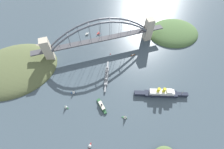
% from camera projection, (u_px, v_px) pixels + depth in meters
% --- Properties ---
extents(ground_plane, '(1400.00, 1400.00, 0.00)m').
position_uv_depth(ground_plane, '(101.00, 48.00, 334.46)').
color(ground_plane, '#3D4C56').
extents(harbor_arch_bridge, '(277.62, 15.89, 71.00)m').
position_uv_depth(harbor_arch_bridge, '(101.00, 38.00, 311.33)').
color(harbor_arch_bridge, '#BCB29E').
rests_on(harbor_arch_bridge, ground).
extents(headland_west_shore, '(120.28, 100.37, 29.91)m').
position_uv_depth(headland_west_shore, '(173.00, 32.00, 364.05)').
color(headland_west_shore, '#476638').
rests_on(headland_west_shore, ground).
extents(headland_east_shore, '(168.49, 137.49, 30.11)m').
position_uv_depth(headland_east_shore, '(15.00, 68.00, 303.05)').
color(headland_east_shore, '#515B38').
rests_on(headland_east_shore, ground).
extents(ocean_liner, '(90.17, 36.68, 21.71)m').
position_uv_depth(ocean_liner, '(161.00, 93.00, 264.54)').
color(ocean_liner, '#1E2333').
rests_on(ocean_liner, ground).
extents(naval_cruiser, '(27.26, 65.60, 17.69)m').
position_uv_depth(naval_cruiser, '(107.00, 76.00, 289.22)').
color(naval_cruiser, gray).
rests_on(naval_cruiser, ground).
extents(harbor_ferry_steamer, '(10.52, 29.73, 8.55)m').
position_uv_depth(harbor_ferry_steamer, '(102.00, 106.00, 255.04)').
color(harbor_ferry_steamer, '#23512D').
rests_on(harbor_ferry_steamer, ground).
extents(seaplane_taxiing_near_bridge, '(9.61, 9.42, 4.84)m').
position_uv_depth(seaplane_taxiing_near_bridge, '(98.00, 34.00, 358.87)').
color(seaplane_taxiing_near_bridge, '#B7B7B2').
rests_on(seaplane_taxiing_near_bridge, ground).
extents(seaplane_second_in_formation, '(9.77, 7.82, 4.76)m').
position_uv_depth(seaplane_second_in_formation, '(87.00, 34.00, 358.10)').
color(seaplane_second_in_formation, '#B7B7B2').
rests_on(seaplane_second_in_formation, ground).
extents(small_boat_0, '(6.62, 7.94, 9.72)m').
position_uv_depth(small_boat_0, '(89.00, 146.00, 218.23)').
color(small_boat_0, '#B2231E').
rests_on(small_boat_0, ground).
extents(small_boat_1, '(8.86, 7.08, 11.09)m').
position_uv_depth(small_boat_1, '(125.00, 117.00, 241.87)').
color(small_boat_1, '#2D6B3D').
rests_on(small_boat_1, ground).
extents(small_boat_2, '(7.45, 7.08, 9.42)m').
position_uv_depth(small_boat_2, '(65.00, 106.00, 252.43)').
color(small_boat_2, '#2D6B3D').
rests_on(small_boat_2, ground).
extents(small_boat_3, '(11.48, 3.80, 2.11)m').
position_uv_depth(small_boat_3, '(133.00, 55.00, 322.17)').
color(small_boat_3, brown).
rests_on(small_boat_3, ground).
extents(small_boat_4, '(8.69, 6.08, 10.23)m').
position_uv_depth(small_boat_4, '(73.00, 92.00, 267.72)').
color(small_boat_4, '#234C8C').
rests_on(small_boat_4, ground).
extents(channel_marker_buoy, '(2.20, 2.20, 2.75)m').
position_uv_depth(channel_marker_buoy, '(110.00, 54.00, 323.58)').
color(channel_marker_buoy, red).
rests_on(channel_marker_buoy, ground).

